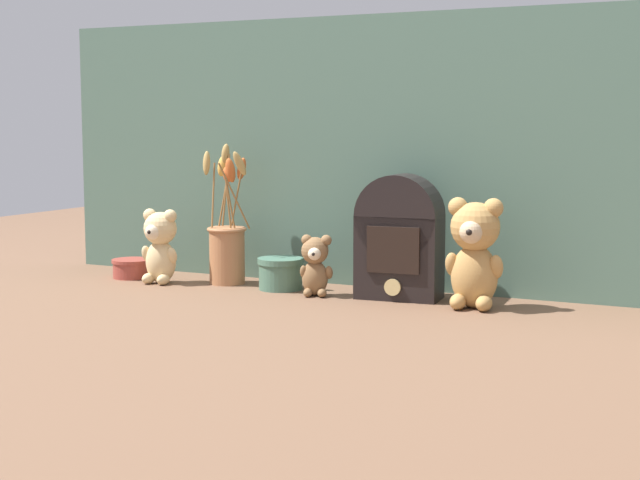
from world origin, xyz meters
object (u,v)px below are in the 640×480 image
teddy_bear_small (316,264)px  teddy_bear_medium (160,245)px  vintage_radio (399,237)px  decorative_tin_short (281,273)px  teddy_bear_large (474,251)px  flower_vase (227,241)px  decorative_tin_tall (132,268)px

teddy_bear_small → teddy_bear_medium: bearing=-179.0°
teddy_bear_medium → teddy_bear_small: teddy_bear_medium is taller
teddy_bear_small → vintage_radio: vintage_radio is taller
teddy_bear_medium → decorative_tin_short: bearing=9.3°
teddy_bear_large → teddy_bear_medium: (-0.79, -0.02, -0.03)m
vintage_radio → teddy_bear_small: bearing=-163.8°
flower_vase → decorative_tin_tall: bearing=-173.9°
teddy_bear_small → vintage_radio: (0.18, 0.05, 0.07)m
teddy_bear_large → decorative_tin_short: teddy_bear_large is taller
teddy_bear_small → decorative_tin_short: 0.13m
flower_vase → decorative_tin_tall: 0.28m
teddy_bear_large → teddy_bear_medium: 0.79m
teddy_bear_large → teddy_bear_small: size_ratio=1.68×
teddy_bear_medium → teddy_bear_small: size_ratio=1.30×
teddy_bear_medium → decorative_tin_tall: bearing=161.5°
vintage_radio → teddy_bear_large: bearing=-11.9°
teddy_bear_large → flower_vase: bearing=175.9°
teddy_bear_medium → decorative_tin_short: size_ratio=1.67×
teddy_bear_large → flower_vase: (-0.64, 0.05, -0.02)m
decorative_tin_tall → teddy_bear_medium: bearing=-18.5°
teddy_bear_medium → vintage_radio: 0.61m
flower_vase → decorative_tin_short: 0.17m
flower_vase → teddy_bear_medium: bearing=-156.3°
teddy_bear_large → teddy_bear_medium: bearing=-178.5°
vintage_radio → decorative_tin_short: bearing=-178.1°
teddy_bear_medium → decorative_tin_tall: (-0.11, 0.04, -0.07)m
teddy_bear_medium → decorative_tin_short: 0.32m
teddy_bear_large → vintage_radio: bearing=168.1°
vintage_radio → decorative_tin_tall: size_ratio=2.76×
teddy_bear_small → decorative_tin_short: bearing=159.5°
decorative_tin_short → flower_vase: bearing=174.1°
vintage_radio → decorative_tin_tall: vintage_radio is taller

